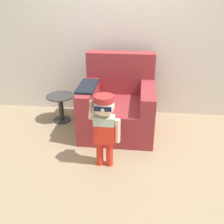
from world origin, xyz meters
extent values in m
plane|color=#998466|center=(0.00, 0.00, 0.00)|extent=(10.00, 10.00, 0.00)
cube|color=silver|center=(0.00, 0.88, 1.30)|extent=(10.00, 0.05, 2.60)
cube|color=maroon|center=(0.06, 0.17, 0.22)|extent=(1.00, 1.03, 0.45)
cube|color=maroon|center=(0.06, 0.58, 0.75)|extent=(1.00, 0.22, 0.61)
cube|color=maroon|center=(-0.34, 0.06, 0.57)|extent=(0.19, 0.81, 0.25)
cube|color=maroon|center=(0.47, 0.06, 0.57)|extent=(0.19, 0.81, 0.25)
cube|color=black|center=(-0.34, 0.06, 0.71)|extent=(0.23, 0.57, 0.03)
cylinder|color=red|center=(-0.07, -0.68, 0.16)|extent=(0.08, 0.08, 0.31)
cylinder|color=red|center=(0.05, -0.68, 0.16)|extent=(0.08, 0.08, 0.31)
cube|color=red|center=(-0.01, -0.68, 0.43)|extent=(0.23, 0.13, 0.23)
cube|color=#B7C6B2|center=(-0.01, -0.68, 0.59)|extent=(0.23, 0.13, 0.10)
sphere|color=beige|center=(-0.01, -0.68, 0.76)|extent=(0.23, 0.23, 0.23)
cylinder|color=#B22828|center=(-0.01, -0.68, 0.85)|extent=(0.22, 0.22, 0.06)
cube|color=#B22828|center=(-0.01, -0.57, 0.82)|extent=(0.13, 0.10, 0.01)
cube|color=#0F1433|center=(-0.01, -0.78, 0.77)|extent=(0.18, 0.01, 0.05)
cylinder|color=beige|center=(0.14, -0.68, 0.47)|extent=(0.07, 0.07, 0.28)
cylinder|color=beige|center=(-0.15, -0.68, 0.68)|extent=(0.09, 0.07, 0.17)
cube|color=gray|center=(-0.14, -0.69, 0.76)|extent=(0.02, 0.07, 0.13)
cylinder|color=#333333|center=(-0.84, 0.38, 0.01)|extent=(0.27, 0.27, 0.02)
cylinder|color=#333333|center=(-0.84, 0.38, 0.20)|extent=(0.08, 0.08, 0.40)
cylinder|color=#333333|center=(-0.84, 0.38, 0.41)|extent=(0.42, 0.42, 0.02)
camera|label=1|loc=(0.36, -3.20, 1.90)|focal=42.00mm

